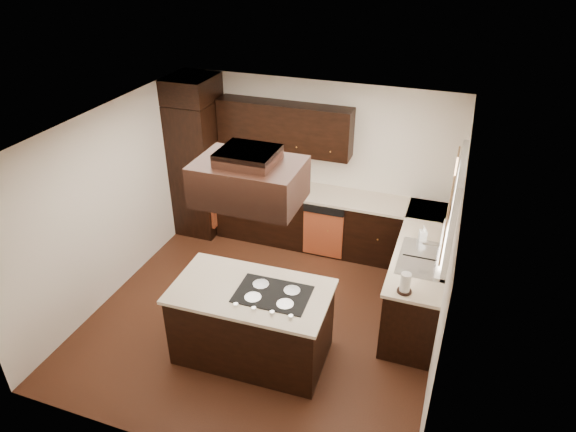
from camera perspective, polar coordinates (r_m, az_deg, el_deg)
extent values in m
cube|color=brown|center=(6.75, -2.55, -10.85)|extent=(4.20, 4.20, 0.02)
cube|color=silver|center=(5.46, -3.14, 9.67)|extent=(4.20, 4.20, 0.02)
cube|color=white|center=(7.78, 3.04, 5.97)|extent=(4.20, 0.02, 2.50)
cube|color=white|center=(4.54, -13.18, -14.83)|extent=(4.20, 0.02, 2.50)
cube|color=white|center=(7.00, -19.05, 1.42)|extent=(0.02, 4.20, 2.50)
cube|color=white|center=(5.67, 17.45, -5.33)|extent=(0.02, 4.20, 2.50)
cube|color=black|center=(8.16, -9.90, 5.26)|extent=(0.65, 0.75, 2.12)
cube|color=#BD522D|center=(7.98, -7.72, 5.34)|extent=(0.05, 0.62, 0.78)
cube|color=black|center=(7.87, 2.48, -0.33)|extent=(2.93, 0.60, 0.88)
cube|color=black|center=(6.87, 14.43, -6.34)|extent=(0.60, 2.40, 0.88)
cube|color=beige|center=(7.64, 2.52, 2.60)|extent=(2.93, 0.63, 0.04)
cube|color=beige|center=(6.62, 14.80, -3.09)|extent=(0.63, 2.40, 0.04)
cube|color=black|center=(7.54, -0.42, 9.80)|extent=(2.00, 0.34, 0.72)
cube|color=#BD522D|center=(7.58, 3.92, -2.04)|extent=(0.60, 0.05, 0.72)
cube|color=white|center=(5.94, 18.04, 0.81)|extent=(0.06, 1.32, 1.12)
cube|color=white|center=(5.94, 18.30, 0.77)|extent=(0.00, 1.20, 1.00)
cube|color=beige|center=(5.55, 17.22, -0.60)|extent=(0.02, 0.34, 0.90)
cube|color=beige|center=(6.30, 17.82, 3.04)|extent=(0.02, 0.34, 0.90)
cube|color=silver|center=(6.31, 14.60, -4.56)|extent=(0.52, 0.84, 0.01)
cube|color=black|center=(5.94, -4.01, -11.85)|extent=(1.70, 0.96, 0.88)
cube|color=beige|center=(5.65, -4.17, -8.36)|extent=(1.76, 1.02, 0.04)
cube|color=black|center=(5.56, -1.72, -8.67)|extent=(0.81, 0.55, 0.01)
cube|color=black|center=(5.10, -4.34, 3.83)|extent=(1.05, 0.72, 0.42)
cube|color=black|center=(4.98, -4.46, 6.67)|extent=(0.55, 0.50, 0.13)
cylinder|color=silver|center=(7.84, -2.84, 3.90)|extent=(0.15, 0.15, 0.10)
cone|color=silver|center=(7.76, -2.87, 5.10)|extent=(0.13, 0.13, 0.26)
cube|color=black|center=(7.64, -1.17, 4.07)|extent=(0.37, 0.16, 0.30)
imported|color=white|center=(7.94, -4.67, 4.07)|extent=(0.35, 0.35, 0.07)
imported|color=white|center=(6.62, 14.78, -1.85)|extent=(0.12, 0.12, 0.20)
cylinder|color=white|center=(5.66, 12.90, -7.28)|extent=(0.14, 0.14, 0.24)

